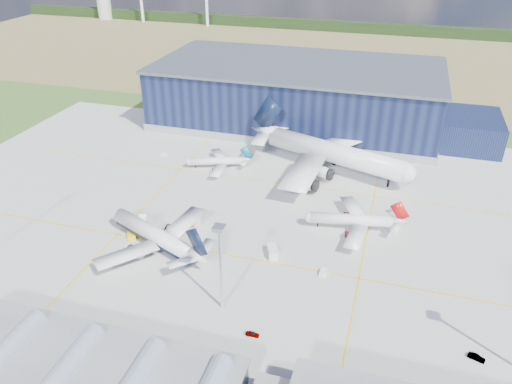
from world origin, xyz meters
The scene contains 19 objects.
ground centered at (0.00, 0.00, 0.00)m, with size 600.00×600.00×0.00m, color #365821.
apron centered at (0.00, 10.00, 0.03)m, with size 220.00×160.00×0.08m.
farmland centered at (0.00, 220.00, 0.00)m, with size 600.00×220.00×0.01m, color olive.
treeline centered at (0.00, 300.00, 4.00)m, with size 600.00×8.00×8.00m, color black.
hangar centered at (2.81, 94.80, 11.62)m, with size 145.00×62.00×26.10m.
glass_concourse centered at (-6.45, -60.00, 3.69)m, with size 78.00×23.00×8.60m.
light_mast_center centered at (10.00, -30.00, 15.43)m, with size 2.60×2.60×23.00m.
airliner_navy centered at (-16.66, -12.00, 6.47)m, with size 39.68×38.81×12.94m, color white, non-canonical shape.
airliner_red centered at (34.84, 12.81, 5.04)m, with size 30.90×30.23×10.08m, color white, non-canonical shape.
airliner_widebody centered at (23.93, 49.73, 11.00)m, with size 67.47×66.01×22.00m, color white, non-canonical shape.
airliner_regional centered at (-17.80, 40.00, 4.09)m, with size 25.11×24.57×8.19m, color white, non-canonical shape.
gse_tug_a centered at (-25.30, -9.74, 0.79)m, with size 2.33×3.81×1.59m, color yellow.
gse_van_a centered at (-11.94, 1.88, 1.25)m, with size 2.50×5.74×2.50m, color white.
gse_cart_a centered at (30.95, -10.68, 0.60)m, with size 1.86×2.79×1.21m, color white.
gse_van_b centered at (16.02, -6.38, 1.21)m, with size 2.42×5.28×2.42m, color white.
gse_cart_b centered at (-40.95, 44.14, 0.57)m, with size 1.75×2.62×1.14m, color white.
airstair centered at (-23.83, -4.03, 1.81)m, with size 2.26×5.64×3.61m, color white.
car_a centered at (19.59, -36.81, 0.53)m, with size 1.25×3.11×1.06m, color #99999E.
car_b centered at (66.66, -29.79, 0.58)m, with size 1.22×3.50×1.15m, color #99999E.
Camera 1 is at (43.64, -114.44, 81.88)m, focal length 35.00 mm.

